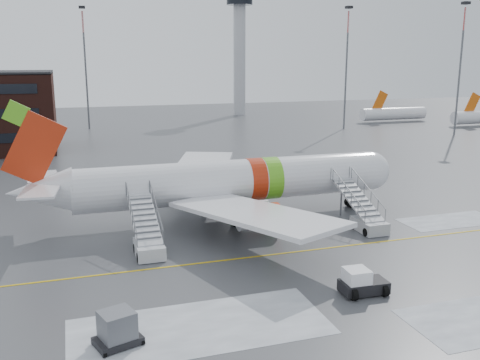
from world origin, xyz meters
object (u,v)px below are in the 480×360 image
object	(u,v)px
airstair_fwd	(365,217)
pushback_tug	(361,283)
uld_container	(117,330)
airstair_aft	(147,239)
airliner	(223,182)

from	to	relation	value
airstair_fwd	pushback_tug	xyz separation A→B (m)	(-6.96, -11.28, -0.33)
pushback_tug	uld_container	distance (m)	15.01
airstair_aft	uld_container	distance (m)	13.31
airstair_fwd	pushback_tug	distance (m)	13.26
airliner	pushback_tug	xyz separation A→B (m)	(3.73, -17.81, -2.69)
airliner	uld_container	xyz separation A→B (m)	(-11.20, -19.40, -2.56)
airliner	airstair_aft	world-z (taller)	airliner
airstair_aft	airliner	bearing A→B (deg)	39.96
airliner	uld_container	size ratio (longest dim) A/B	13.28
pushback_tug	uld_container	size ratio (longest dim) A/B	1.12
pushback_tug	uld_container	bearing A→B (deg)	-173.94
airstair_aft	uld_container	bearing A→B (deg)	-104.80
airliner	airstair_fwd	xyz separation A→B (m)	(10.69, -6.54, -2.35)
airstair_aft	uld_container	size ratio (longest dim) A/B	2.92
airliner	airstair_fwd	distance (m)	12.75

